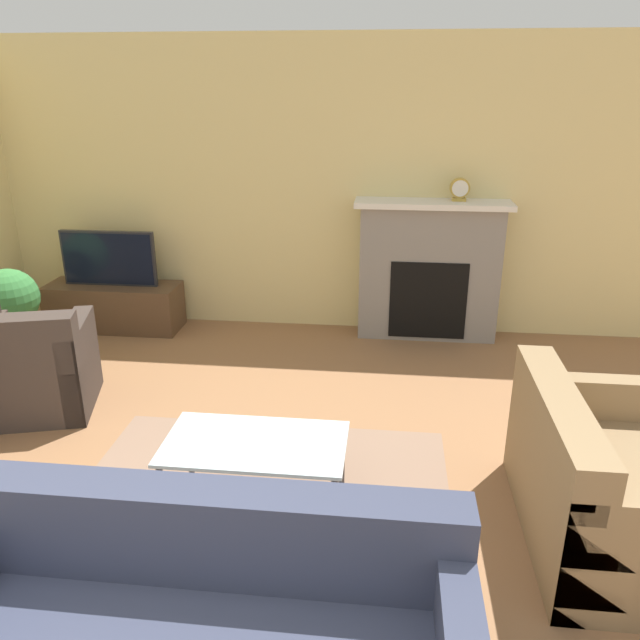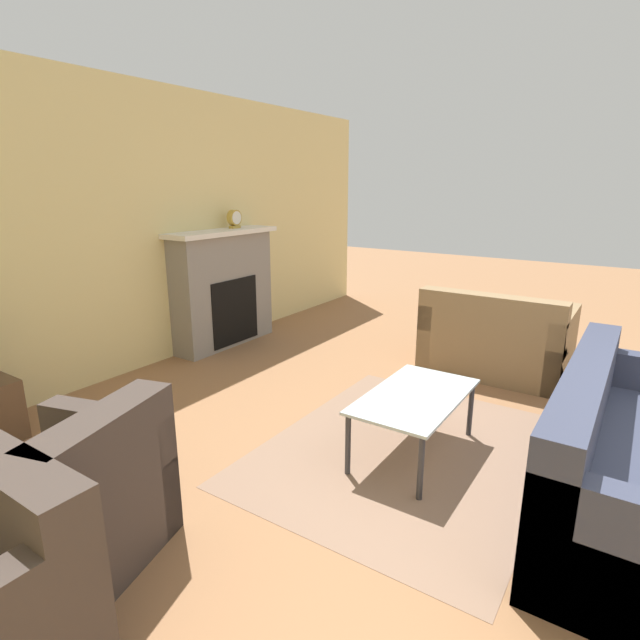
# 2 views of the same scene
# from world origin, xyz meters

# --- Properties ---
(wall_back) EXTENTS (8.60, 0.06, 2.70)m
(wall_back) POSITION_xyz_m (0.00, 5.00, 1.35)
(wall_back) COLOR beige
(wall_back) RESTS_ON ground_plane
(area_rug) EXTENTS (2.20, 1.76, 0.00)m
(area_rug) POSITION_xyz_m (0.25, 2.09, 0.00)
(area_rug) COLOR #896B56
(area_rug) RESTS_ON ground_plane
(fireplace) EXTENTS (1.40, 0.38, 1.29)m
(fireplace) POSITION_xyz_m (1.31, 4.80, 0.67)
(fireplace) COLOR gray
(fireplace) RESTS_ON ground_plane
(tv_stand) EXTENTS (1.29, 0.45, 0.45)m
(tv_stand) POSITION_xyz_m (-1.72, 4.66, 0.22)
(tv_stand) COLOR brown
(tv_stand) RESTS_ON ground_plane
(tv) EXTENTS (0.91, 0.06, 0.53)m
(tv) POSITION_xyz_m (-1.72, 4.66, 0.71)
(tv) COLOR #232328
(tv) RESTS_ON tv_stand
(couch_loveseat) EXTENTS (0.94, 1.29, 0.82)m
(couch_loveseat) POSITION_xyz_m (2.14, 2.01, 0.29)
(couch_loveseat) COLOR #8C704C
(couch_loveseat) RESTS_ON ground_plane
(armchair_accent) EXTENTS (0.94, 0.92, 0.82)m
(armchair_accent) POSITION_xyz_m (-1.59, 2.99, 0.31)
(armchair_accent) COLOR #3D332D
(armchair_accent) RESTS_ON ground_plane
(coffee_table) EXTENTS (1.00, 0.56, 0.43)m
(coffee_table) POSITION_xyz_m (0.25, 2.05, 0.39)
(coffee_table) COLOR #333338
(coffee_table) RESTS_ON ground_plane
(potted_plant) EXTENTS (0.50, 0.50, 0.79)m
(potted_plant) POSITION_xyz_m (-2.31, 3.93, 0.48)
(potted_plant) COLOR beige
(potted_plant) RESTS_ON ground_plane
(mantel_clock) EXTENTS (0.17, 0.07, 0.20)m
(mantel_clock) POSITION_xyz_m (1.54, 4.80, 1.40)
(mantel_clock) COLOR #B79338
(mantel_clock) RESTS_ON fireplace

